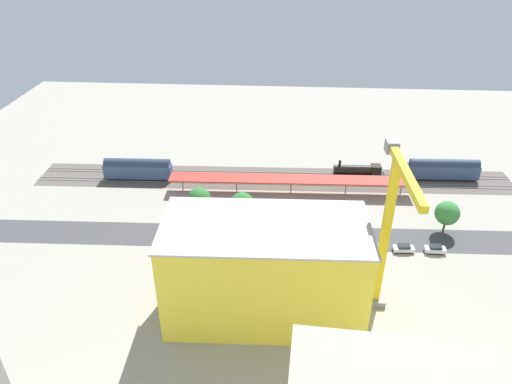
% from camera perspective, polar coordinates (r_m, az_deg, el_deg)
% --- Properties ---
extents(ground_plane, '(207.88, 207.88, 0.00)m').
position_cam_1_polar(ground_plane, '(112.39, 1.80, -3.75)').
color(ground_plane, '#9E998C').
rests_on(ground_plane, ground).
extents(rail_bed, '(130.22, 16.60, 0.01)m').
position_cam_1_polar(rail_bed, '(131.19, 2.17, 1.63)').
color(rail_bed, '#5B544C').
rests_on(rail_bed, ground).
extents(street_asphalt, '(130.11, 12.28, 0.01)m').
position_cam_1_polar(street_asphalt, '(107.77, 1.68, -5.43)').
color(street_asphalt, '#424244').
rests_on(street_asphalt, ground).
extents(track_rails, '(129.89, 10.17, 0.12)m').
position_cam_1_polar(track_rails, '(131.11, 2.17, 1.70)').
color(track_rails, '#9E9EA8').
rests_on(track_rails, ground).
extents(platform_canopy_near, '(63.41, 6.71, 4.18)m').
position_cam_1_polar(platform_canopy_near, '(122.85, 4.27, 1.55)').
color(platform_canopy_near, '#B73328').
rests_on(platform_canopy_near, ground).
extents(locomotive, '(14.19, 2.89, 4.87)m').
position_cam_1_polar(locomotive, '(134.37, 12.38, 2.47)').
color(locomotive, black).
rests_on(locomotive, ground).
extents(passenger_coach, '(19.24, 3.41, 6.03)m').
position_cam_1_polar(passenger_coach, '(139.04, 21.63, 2.59)').
color(passenger_coach, black).
rests_on(passenger_coach, ground).
extents(freight_coach_far, '(18.54, 3.49, 6.13)m').
position_cam_1_polar(freight_coach_far, '(133.36, -14.04, 2.75)').
color(freight_coach_far, black).
rests_on(freight_coach_far, ground).
extents(parked_car_0, '(4.40, 1.87, 1.79)m').
position_cam_1_polar(parked_car_0, '(109.74, 20.76, -6.47)').
color(parked_car_0, black).
rests_on(parked_car_0, ground).
extents(parked_car_1, '(4.50, 2.06, 1.68)m').
position_cam_1_polar(parked_car_1, '(107.85, 17.34, -6.52)').
color(parked_car_1, black).
rests_on(parked_car_1, ground).
extents(parked_car_2, '(4.05, 1.73, 1.74)m').
position_cam_1_polar(parked_car_2, '(106.78, 13.45, -6.27)').
color(parked_car_2, black).
rests_on(parked_car_2, ground).
extents(parked_car_3, '(4.63, 1.91, 1.71)m').
position_cam_1_polar(parked_car_3, '(105.20, 9.65, -6.42)').
color(parked_car_3, black).
rests_on(parked_car_3, ground).
extents(parked_car_4, '(4.31, 1.85, 1.81)m').
position_cam_1_polar(parked_car_4, '(104.80, 5.91, -6.24)').
color(parked_car_4, black).
rests_on(parked_car_4, ground).
extents(parked_car_5, '(4.54, 1.98, 1.80)m').
position_cam_1_polar(parked_car_5, '(104.40, 2.16, -6.24)').
color(parked_car_5, black).
rests_on(parked_car_5, ground).
extents(parked_car_6, '(4.81, 1.89, 1.58)m').
position_cam_1_polar(parked_car_6, '(105.38, -1.95, -5.90)').
color(parked_car_6, black).
rests_on(parked_car_6, ground).
extents(parked_car_7, '(4.80, 1.96, 1.80)m').
position_cam_1_polar(parked_car_7, '(106.05, -5.54, -5.72)').
color(parked_car_7, black).
rests_on(parked_car_7, ground).
extents(construction_building, '(34.71, 17.30, 18.52)m').
position_cam_1_polar(construction_building, '(83.86, 1.06, -9.50)').
color(construction_building, yellow).
rests_on(construction_building, ground).
extents(construction_roof_slab, '(35.32, 17.92, 0.40)m').
position_cam_1_polar(construction_roof_slab, '(78.13, 1.12, -4.17)').
color(construction_roof_slab, '#B7B2A8').
rests_on(construction_roof_slab, construction_building).
extents(tower_crane, '(3.60, 20.90, 31.07)m').
position_cam_1_polar(tower_crane, '(82.78, 15.64, -4.07)').
color(tower_crane, gray).
rests_on(tower_crane, ground).
extents(box_truck_0, '(9.32, 3.09, 3.68)m').
position_cam_1_polar(box_truck_0, '(99.41, 7.35, -7.95)').
color(box_truck_0, black).
rests_on(box_truck_0, ground).
extents(box_truck_1, '(9.85, 3.12, 3.23)m').
position_cam_1_polar(box_truck_1, '(99.94, 6.61, -7.80)').
color(box_truck_1, black).
rests_on(box_truck_1, ground).
extents(street_tree_0, '(5.50, 5.50, 7.81)m').
position_cam_1_polar(street_tree_0, '(115.04, 22.02, -2.37)').
color(street_tree_0, brown).
rests_on(street_tree_0, ground).
extents(street_tree_1, '(5.47, 5.47, 8.64)m').
position_cam_1_polar(street_tree_1, '(111.02, -6.84, -0.85)').
color(street_tree_1, brown).
rests_on(street_tree_1, ground).
extents(street_tree_2, '(6.00, 6.00, 8.28)m').
position_cam_1_polar(street_tree_2, '(109.14, -1.71, -1.60)').
color(street_tree_2, brown).
rests_on(street_tree_2, ground).
extents(traffic_light, '(0.50, 0.36, 6.72)m').
position_cam_1_polar(traffic_light, '(101.18, 1.26, -5.02)').
color(traffic_light, '#333333').
rests_on(traffic_light, ground).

